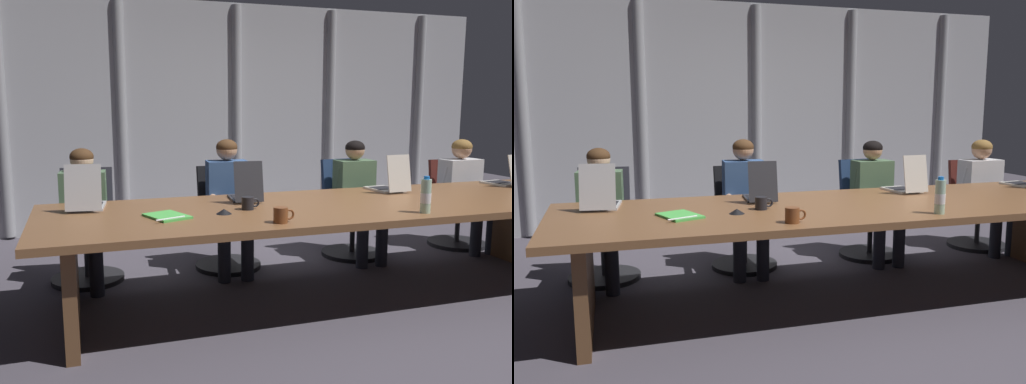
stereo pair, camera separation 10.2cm
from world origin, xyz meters
TOP-DOWN VIEW (x-y plane):
  - ground_plane at (0.00, 0.00)m, footprint 13.16×13.16m
  - conference_table at (0.00, 0.00)m, footprint 4.47×1.34m
  - curtain_backdrop at (-0.01, 2.83)m, footprint 6.58×0.17m
  - laptop_left_end at (-1.86, 0.37)m, footprint 0.29×0.43m
  - laptop_left_mid at (-0.67, 0.34)m, footprint 0.26×0.43m
  - laptop_center at (0.65, 0.39)m, footprint 0.26×0.41m
  - office_chair_left_end at (-1.87, 1.05)m, footprint 0.60×0.60m
  - office_chair_left_mid at (-0.64, 1.05)m, footprint 0.60×0.60m
  - office_chair_center at (0.63, 1.05)m, footprint 0.60×0.60m
  - office_chair_right_mid at (1.89, 1.04)m, footprint 0.60×0.60m
  - person_left_end at (-1.88, 0.89)m, footprint 0.41×0.57m
  - person_left_mid at (-0.66, 0.89)m, footprint 0.40×0.57m
  - person_center at (0.62, 0.89)m, footprint 0.37×0.55m
  - person_right_mid at (1.87, 0.89)m, footprint 0.43×0.56m
  - water_bottle_primary at (0.37, -0.51)m, footprint 0.07×0.07m
  - coffee_mug_near at (-0.76, -0.01)m, footprint 0.13×0.09m
  - coffee_mug_far at (-0.69, -0.49)m, footprint 0.14×0.09m
  - conference_mic_left_side at (-0.97, -0.11)m, footprint 0.11×0.11m
  - spiral_notepad at (-1.36, -0.10)m, footprint 0.31×0.36m

SIDE VIEW (x-z plane):
  - ground_plane at x=0.00m, z-range 0.00..0.00m
  - office_chair_right_mid at x=1.89m, z-range -0.11..0.78m
  - office_chair_left_mid at x=-0.64m, z-range -0.12..0.80m
  - office_chair_left_end at x=-1.87m, z-range -0.12..0.82m
  - office_chair_center at x=0.63m, z-range -0.12..0.82m
  - conference_table at x=0.00m, z-range 0.24..0.97m
  - person_left_end at x=-1.88m, z-range 0.07..1.20m
  - person_center at x=0.62m, z-range 0.07..1.21m
  - person_right_mid at x=1.87m, z-range 0.08..1.21m
  - person_left_mid at x=-0.66m, z-range 0.07..1.25m
  - spiral_notepad at x=-1.36m, z-range 0.73..0.76m
  - conference_mic_left_side at x=-0.97m, z-range 0.73..0.77m
  - coffee_mug_near at x=-0.76m, z-range 0.73..0.83m
  - coffee_mug_far at x=-0.69m, z-range 0.73..0.84m
  - laptop_left_mid at x=-0.67m, z-range 0.64..0.96m
  - laptop_center at x=0.65m, z-range 0.63..0.96m
  - laptop_left_end at x=-1.86m, z-range 0.63..0.97m
  - water_bottle_primary at x=0.37m, z-range 0.72..0.98m
  - curtain_backdrop at x=-0.01m, z-range 0.00..2.68m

